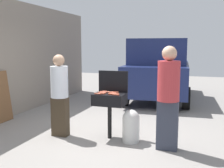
% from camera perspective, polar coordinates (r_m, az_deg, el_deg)
% --- Properties ---
extents(ground_plane, '(24.00, 24.00, 0.00)m').
position_cam_1_polar(ground_plane, '(5.55, -2.52, -10.80)').
color(ground_plane, gray).
extents(house_wall_side, '(0.24, 8.00, 2.96)m').
position_cam_1_polar(house_wall_side, '(7.57, -20.22, 5.16)').
color(house_wall_side, gray).
rests_on(house_wall_side, ground).
extents(bbq_grill, '(0.60, 0.44, 0.89)m').
position_cam_1_polar(bbq_grill, '(5.21, -0.50, -3.55)').
color(bbq_grill, black).
rests_on(bbq_grill, ground).
extents(grill_lid_open, '(0.60, 0.05, 0.42)m').
position_cam_1_polar(grill_lid_open, '(5.36, 0.26, 0.57)').
color(grill_lid_open, black).
rests_on(grill_lid_open, bbq_grill).
extents(hot_dog_0, '(0.13, 0.03, 0.03)m').
position_cam_1_polar(hot_dog_0, '(5.31, -1.78, -1.65)').
color(hot_dog_0, '#B74C33').
rests_on(hot_dog_0, bbq_grill).
extents(hot_dog_1, '(0.13, 0.03, 0.03)m').
position_cam_1_polar(hot_dog_1, '(5.06, -0.11, -2.14)').
color(hot_dog_1, '#AD4228').
rests_on(hot_dog_1, bbq_grill).
extents(hot_dog_2, '(0.13, 0.03, 0.03)m').
position_cam_1_polar(hot_dog_2, '(5.11, 0.81, -2.02)').
color(hot_dog_2, '#C6593D').
rests_on(hot_dog_2, bbq_grill).
extents(hot_dog_3, '(0.13, 0.03, 0.03)m').
position_cam_1_polar(hot_dog_3, '(5.26, -0.48, -1.74)').
color(hot_dog_3, '#C6593D').
rests_on(hot_dog_3, bbq_grill).
extents(hot_dog_4, '(0.13, 0.04, 0.03)m').
position_cam_1_polar(hot_dog_4, '(5.26, 0.67, -1.74)').
color(hot_dog_4, '#AD4228').
rests_on(hot_dog_4, bbq_grill).
extents(hot_dog_5, '(0.13, 0.04, 0.03)m').
position_cam_1_polar(hot_dog_5, '(4.98, 0.83, -2.28)').
color(hot_dog_5, '#AD4228').
rests_on(hot_dog_5, bbq_grill).
extents(hot_dog_6, '(0.13, 0.03, 0.03)m').
position_cam_1_polar(hot_dog_6, '(5.20, -1.93, -1.87)').
color(hot_dog_6, '#C6593D').
rests_on(hot_dog_6, bbq_grill).
extents(hot_dog_7, '(0.13, 0.03, 0.03)m').
position_cam_1_polar(hot_dog_7, '(5.12, -2.27, -2.01)').
color(hot_dog_7, '#AD4228').
rests_on(hot_dog_7, bbq_grill).
extents(hot_dog_8, '(0.13, 0.04, 0.03)m').
position_cam_1_polar(hot_dog_8, '(5.10, -3.07, -2.06)').
color(hot_dog_8, '#B74C33').
rests_on(hot_dog_8, bbq_grill).
extents(hot_dog_9, '(0.13, 0.04, 0.03)m').
position_cam_1_polar(hot_dog_9, '(5.18, 0.06, -1.90)').
color(hot_dog_9, '#AD4228').
rests_on(hot_dog_9, bbq_grill).
extents(hot_dog_10, '(0.13, 0.03, 0.03)m').
position_cam_1_polar(hot_dog_10, '(5.34, -1.32, -1.59)').
color(hot_dog_10, '#C6593D').
rests_on(hot_dog_10, bbq_grill).
extents(hot_dog_11, '(0.13, 0.03, 0.03)m').
position_cam_1_polar(hot_dog_11, '(5.24, -2.23, -1.79)').
color(hot_dog_11, '#B74C33').
rests_on(hot_dog_11, bbq_grill).
extents(hot_dog_12, '(0.13, 0.03, 0.03)m').
position_cam_1_polar(hot_dog_12, '(5.09, 0.34, -2.06)').
color(hot_dog_12, '#B74C33').
rests_on(hot_dog_12, bbq_grill).
extents(propane_tank, '(0.32, 0.32, 0.62)m').
position_cam_1_polar(propane_tank, '(5.12, 4.02, -8.68)').
color(propane_tank, silver).
rests_on(propane_tank, ground).
extents(person_left, '(0.34, 0.34, 1.63)m').
position_cam_1_polar(person_left, '(5.44, -11.00, -1.73)').
color(person_left, '#3F3323').
rests_on(person_left, ground).
extents(person_right, '(0.38, 0.38, 1.79)m').
position_cam_1_polar(person_right, '(4.70, 11.79, -2.16)').
color(person_right, '#333847').
rests_on(person_right, ground).
extents(parked_minivan, '(2.25, 4.51, 2.02)m').
position_cam_1_polar(parked_minivan, '(9.43, 9.99, 3.19)').
color(parked_minivan, navy).
rests_on(parked_minivan, ground).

